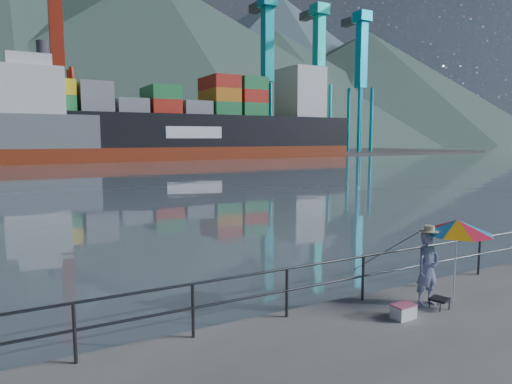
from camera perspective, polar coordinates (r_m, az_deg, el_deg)
harbor_water at (r=135.88m, az=-27.07°, el=4.54°), size 500.00×280.00×0.00m
far_dock at (r=99.80m, az=-20.69°, el=4.30°), size 200.00×40.00×0.40m
guardrail at (r=8.93m, az=-1.71°, el=-13.37°), size 22.00×0.06×1.03m
mountains at (r=220.07m, az=-17.72°, el=14.84°), size 600.00×332.80×80.00m
port_cranes at (r=97.08m, az=-7.57°, el=14.09°), size 116.00×28.00×38.40m
container_stacks at (r=105.95m, az=-8.89°, el=6.07°), size 58.00×8.40×7.80m
fisherman at (r=10.62m, az=20.64°, el=-8.94°), size 0.59×0.39×1.60m
beach_umbrella at (r=10.76m, az=23.83°, el=-4.01°), size 1.90×1.90×1.85m
folding_stool at (r=10.66m, az=21.93°, el=-12.74°), size 0.44×0.44×0.23m
cooler_bag at (r=9.89m, az=17.95°, el=-14.08°), size 0.47×0.32×0.26m
fishing_rod at (r=11.58m, az=15.58°, el=-11.57°), size 0.25×1.91×1.35m
container_ship at (r=84.41m, az=-8.00°, el=8.22°), size 66.18×11.03×18.10m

